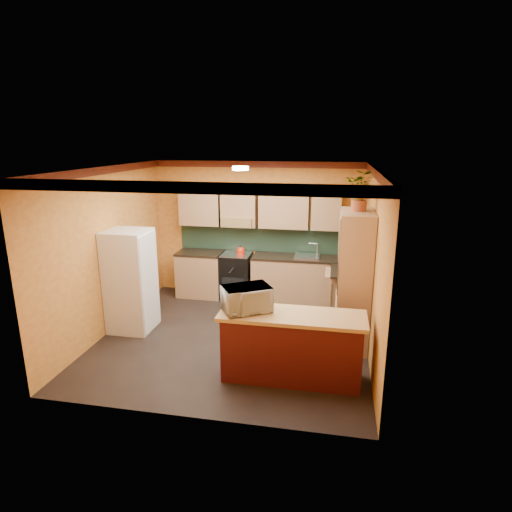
{
  "coord_description": "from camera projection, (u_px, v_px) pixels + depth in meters",
  "views": [
    {
      "loc": [
        1.54,
        -6.16,
        3.11
      ],
      "look_at": [
        0.28,
        0.45,
        1.27
      ],
      "focal_mm": 30.0,
      "sensor_mm": 36.0,
      "label": 1
    }
  ],
  "objects": [
    {
      "name": "room_shell",
      "position": [
        238.0,
        207.0,
        6.65
      ],
      "size": [
        4.24,
        4.24,
        2.72
      ],
      "color": "black",
      "rests_on": "ground"
    },
    {
      "name": "base_cabinets_back",
      "position": [
        267.0,
        278.0,
        8.48
      ],
      "size": [
        3.65,
        0.6,
        0.88
      ],
      "primitive_type": "cube",
      "color": "#A57D57",
      "rests_on": "ground"
    },
    {
      "name": "countertop_back",
      "position": [
        267.0,
        256.0,
        8.36
      ],
      "size": [
        3.65,
        0.62,
        0.04
      ],
      "primitive_type": "cube",
      "color": "black",
      "rests_on": "base_cabinets_back"
    },
    {
      "name": "stove",
      "position": [
        237.0,
        276.0,
        8.59
      ],
      "size": [
        0.58,
        0.58,
        0.91
      ],
      "primitive_type": "cube",
      "color": "black",
      "rests_on": "ground"
    },
    {
      "name": "kettle",
      "position": [
        241.0,
        250.0,
        8.38
      ],
      "size": [
        0.18,
        0.18,
        0.18
      ],
      "primitive_type": null,
      "rotation": [
        0.0,
        0.0,
        0.05
      ],
      "color": "red",
      "rests_on": "stove"
    },
    {
      "name": "sink",
      "position": [
        307.0,
        256.0,
        8.21
      ],
      "size": [
        0.48,
        0.4,
        0.03
      ],
      "primitive_type": "cube",
      "color": "silver",
      "rests_on": "countertop_back"
    },
    {
      "name": "base_cabinets_right",
      "position": [
        347.0,
        297.0,
        7.48
      ],
      "size": [
        0.6,
        0.8,
        0.88
      ],
      "primitive_type": "cube",
      "color": "#A57D57",
      "rests_on": "ground"
    },
    {
      "name": "countertop_right",
      "position": [
        349.0,
        272.0,
        7.36
      ],
      "size": [
        0.62,
        0.8,
        0.04
      ],
      "primitive_type": "cube",
      "color": "black",
      "rests_on": "base_cabinets_right"
    },
    {
      "name": "fridge",
      "position": [
        130.0,
        281.0,
        7.05
      ],
      "size": [
        0.68,
        0.66,
        1.7
      ],
      "primitive_type": "cube",
      "color": "white",
      "rests_on": "ground"
    },
    {
      "name": "pantry",
      "position": [
        354.0,
        280.0,
        6.45
      ],
      "size": [
        0.48,
        0.9,
        2.1
      ],
      "primitive_type": "cube",
      "color": "#A57D57",
      "rests_on": "ground"
    },
    {
      "name": "fern_pot",
      "position": [
        359.0,
        205.0,
        6.2
      ],
      "size": [
        0.22,
        0.22,
        0.16
      ],
      "primitive_type": "cylinder",
      "color": "brown",
      "rests_on": "pantry"
    },
    {
      "name": "fern",
      "position": [
        360.0,
        185.0,
        6.12
      ],
      "size": [
        0.43,
        0.39,
        0.43
      ],
      "primitive_type": "imported",
      "rotation": [
        0.0,
        0.0,
        -0.15
      ],
      "color": "#A57D57",
      "rests_on": "fern_pot"
    },
    {
      "name": "breakfast_bar",
      "position": [
        291.0,
        348.0,
        5.64
      ],
      "size": [
        1.8,
        0.55,
        0.88
      ],
      "primitive_type": "cube",
      "color": "#4A1111",
      "rests_on": "ground"
    },
    {
      "name": "bar_top",
      "position": [
        292.0,
        316.0,
        5.52
      ],
      "size": [
        1.9,
        0.65,
        0.05
      ],
      "primitive_type": "cube",
      "color": "tan",
      "rests_on": "breakfast_bar"
    },
    {
      "name": "microwave",
      "position": [
        246.0,
        299.0,
        5.58
      ],
      "size": [
        0.73,
        0.67,
        0.34
      ],
      "primitive_type": "imported",
      "rotation": [
        0.0,
        0.0,
        0.55
      ],
      "color": "white",
      "rests_on": "bar_top"
    }
  ]
}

